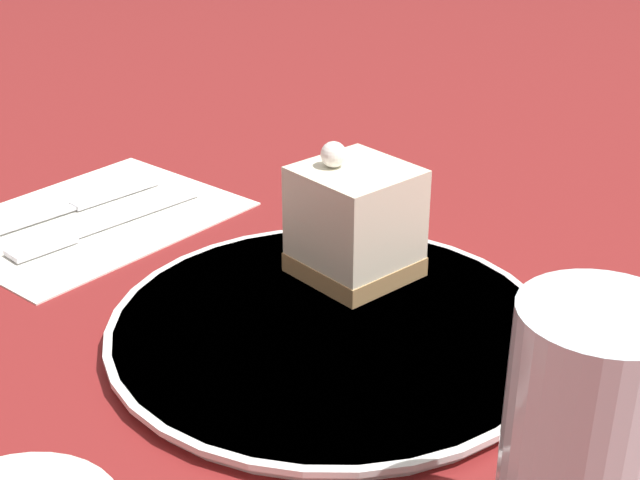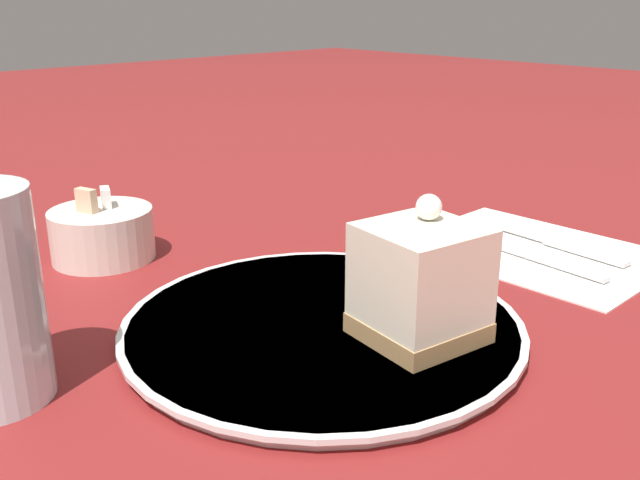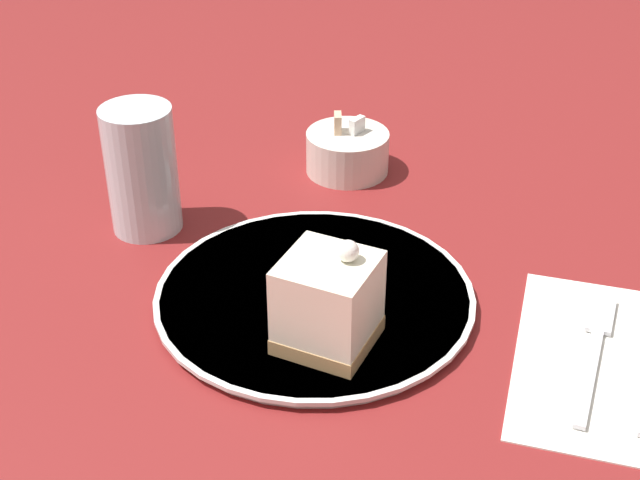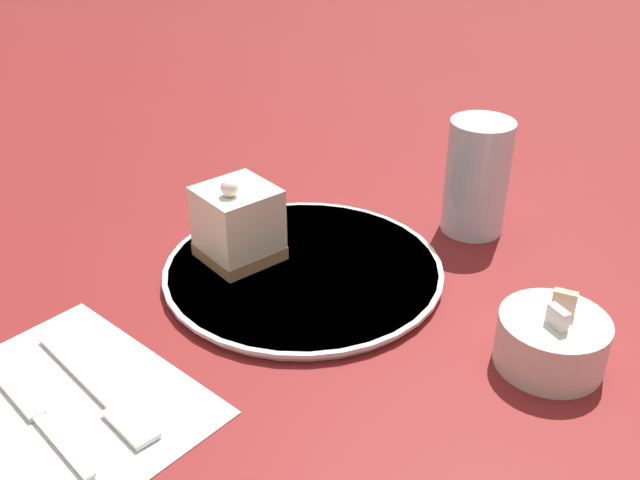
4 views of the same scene
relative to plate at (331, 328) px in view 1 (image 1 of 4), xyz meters
The scene contains 7 objects.
ground_plane 0.02m from the plate, 53.49° to the left, with size 4.00×4.00×0.00m, color maroon.
plate is the anchor object (origin of this frame).
cake_slice 0.08m from the plate, 63.97° to the right, with size 0.08×0.08×0.10m.
napkin 0.27m from the plate, ahead, with size 0.18×0.23×0.00m.
fork 0.25m from the plate, ahead, with size 0.03×0.18×0.00m.
knife 0.29m from the plate, ahead, with size 0.02×0.17×0.00m.
drinking_glass 0.23m from the plate, 159.14° to the left, with size 0.07×0.07×0.13m.
Camera 1 is at (-0.33, 0.36, 0.31)m, focal length 50.00 mm.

